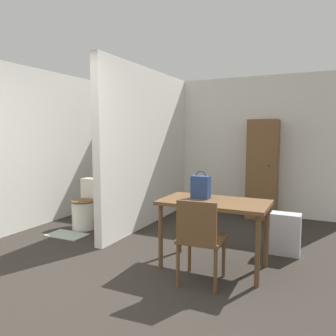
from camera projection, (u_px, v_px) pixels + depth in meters
ground_plane at (48, 309)px, 2.79m from camera, size 16.00×16.00×0.00m
wall_back at (207, 145)px, 6.39m from camera, size 5.08×0.12×2.50m
wall_left at (45, 148)px, 5.40m from camera, size 0.12×5.10×2.50m
partition_wall at (149, 148)px, 5.34m from camera, size 0.12×2.73×2.50m
dining_table at (214, 209)px, 3.59m from camera, size 1.17×0.65×0.76m
wooden_chair at (200, 237)px, 3.19m from camera, size 0.46×0.46×0.86m
toilet at (86, 207)px, 5.16m from camera, size 0.38×0.53×0.76m
handbag at (201, 187)px, 3.69m from camera, size 0.20×0.13×0.32m
wooden_cabinet at (263, 169)px, 5.70m from camera, size 0.50×0.44×1.72m
bath_mat at (67, 235)px, 4.79m from camera, size 0.57×0.34×0.01m
space_heater at (285, 234)px, 4.03m from camera, size 0.35×0.21×0.51m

